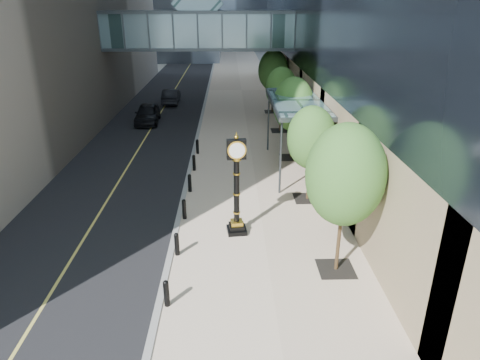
% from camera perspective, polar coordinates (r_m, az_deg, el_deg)
% --- Properties ---
extents(ground, '(320.00, 320.00, 0.00)m').
position_cam_1_polar(ground, '(14.65, 0.93, -18.82)').
color(ground, gray).
rests_on(ground, ground).
extents(road, '(8.00, 180.00, 0.02)m').
position_cam_1_polar(road, '(52.29, -8.79, 11.67)').
color(road, black).
rests_on(road, ground).
extents(sidewalk, '(8.00, 180.00, 0.06)m').
position_cam_1_polar(sidewalk, '(51.90, 0.20, 11.87)').
color(sidewalk, beige).
rests_on(sidewalk, ground).
extents(curb, '(0.25, 180.00, 0.07)m').
position_cam_1_polar(curb, '(51.94, -4.32, 11.82)').
color(curb, gray).
rests_on(curb, ground).
extents(skywalk, '(17.00, 4.20, 5.80)m').
position_cam_1_polar(skywalk, '(39.10, -5.47, 19.60)').
color(skywalk, slate).
rests_on(skywalk, ground).
extents(entrance_canopy, '(3.00, 8.00, 4.38)m').
position_cam_1_polar(entrance_canopy, '(25.88, 7.52, 10.14)').
color(entrance_canopy, '#383F44').
rests_on(entrance_canopy, ground).
extents(bollard_row, '(0.20, 16.20, 0.90)m').
position_cam_1_polar(bollard_row, '(22.09, -7.05, -2.14)').
color(bollard_row, black).
rests_on(bollard_row, sidewalk).
extents(street_trees, '(2.85, 28.82, 5.87)m').
position_cam_1_polar(street_trees, '(27.75, 7.17, 10.05)').
color(street_trees, black).
rests_on(street_trees, sidewalk).
extents(street_clock, '(0.95, 0.95, 4.57)m').
position_cam_1_polar(street_clock, '(18.64, -0.46, -1.63)').
color(street_clock, black).
rests_on(street_clock, sidewalk).
extents(pedestrian, '(0.67, 0.53, 1.61)m').
position_cam_1_polar(pedestrian, '(25.17, 9.44, 1.76)').
color(pedestrian, beige).
rests_on(pedestrian, sidewalk).
extents(car_near, '(2.16, 4.84, 1.62)m').
position_cam_1_polar(car_near, '(38.18, -12.25, 8.67)').
color(car_near, black).
rests_on(car_near, road).
extents(car_far, '(1.65, 4.50, 1.47)m').
position_cam_1_polar(car_far, '(45.48, -9.16, 10.99)').
color(car_far, black).
rests_on(car_far, road).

